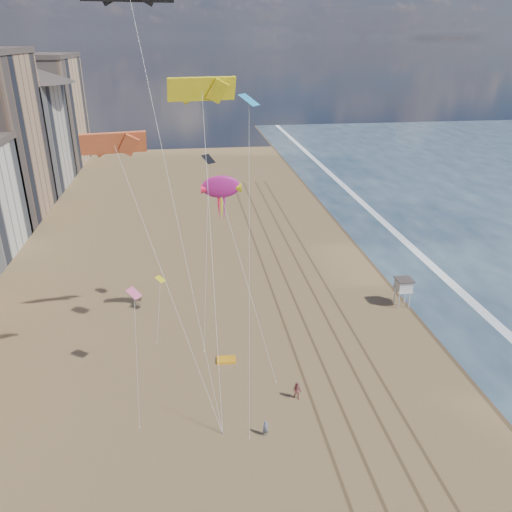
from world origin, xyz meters
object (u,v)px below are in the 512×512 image
at_px(lifeguard_stand, 404,285).
at_px(grounded_kite, 226,360).
at_px(kite_flyer_a, 266,428).
at_px(kite_flyer_b, 297,391).
at_px(show_kite, 221,187).

bearing_deg(lifeguard_stand, grounded_kite, -159.23).
distance_m(grounded_kite, kite_flyer_a, 11.22).
xyz_separation_m(kite_flyer_a, kite_flyer_b, (3.55, 4.14, 0.14)).
bearing_deg(show_kite, grounded_kite, -93.57).
relative_size(lifeguard_stand, show_kite, 0.19).
bearing_deg(kite_flyer_b, lifeguard_stand, 73.98).
distance_m(show_kite, kite_flyer_b, 21.17).
distance_m(lifeguard_stand, kite_flyer_a, 27.98).
distance_m(show_kite, kite_flyer_a, 23.48).
relative_size(grounded_kite, kite_flyer_b, 1.09).
bearing_deg(kite_flyer_a, show_kite, 92.26).
bearing_deg(kite_flyer_a, lifeguard_stand, 39.85).
distance_m(grounded_kite, kite_flyer_b, 9.06).
xyz_separation_m(show_kite, kite_flyer_a, (1.98, -17.22, -15.84)).
xyz_separation_m(lifeguard_stand, kite_flyer_b, (-16.46, -15.30, -1.93)).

